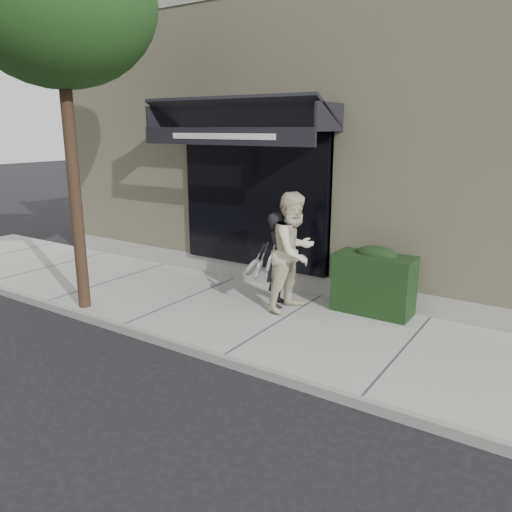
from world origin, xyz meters
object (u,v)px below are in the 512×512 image
Objects in this scene: pedestrian_back at (294,252)px; hedge at (375,281)px; pedestrian_front at (279,260)px; street_tree at (58,3)px.

hedge is at bearing 28.04° from pedestrian_back.
hedge is 0.79× the size of pedestrian_front.
hedge is 1.44m from pedestrian_back.
street_tree is at bearing -149.33° from hedge.
pedestrian_front is 0.36m from pedestrian_back.
hedge is 0.64× the size of pedestrian_back.
pedestrian_front is (2.79, 1.93, -4.03)m from street_tree.
hedge is 6.61m from street_tree.
pedestrian_front is (-1.51, -0.62, 0.29)m from hedge.
pedestrian_front is at bearing -157.56° from hedge.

